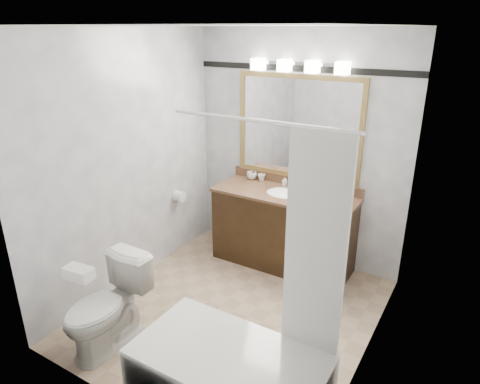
{
  "coord_description": "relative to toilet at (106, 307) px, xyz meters",
  "views": [
    {
      "loc": [
        1.77,
        -2.83,
        2.49
      ],
      "look_at": [
        -0.15,
        0.35,
        1.05
      ],
      "focal_mm": 32.0,
      "sensor_mm": 36.0,
      "label": 1
    }
  ],
  "objects": [
    {
      "name": "tp_roll",
      "position": [
        -0.49,
        1.58,
        0.32
      ],
      "size": [
        0.11,
        0.12,
        0.12
      ],
      "primitive_type": "cylinder",
      "rotation": [
        0.0,
        1.57,
        0.0
      ],
      "color": "white",
      "rests_on": "room"
    },
    {
      "name": "accent_stripe",
      "position": [
        0.65,
        2.21,
        1.72
      ],
      "size": [
        2.4,
        0.01,
        0.06
      ],
      "primitive_type": "cube",
      "color": "black",
      "rests_on": "room"
    },
    {
      "name": "bathtub",
      "position": [
        1.2,
        0.02,
        -0.1
      ],
      "size": [
        1.3,
        0.75,
        1.96
      ],
      "color": "white",
      "rests_on": "ground"
    },
    {
      "name": "soap_bottle_b",
      "position": [
        0.7,
        2.14,
        0.52
      ],
      "size": [
        0.09,
        0.09,
        0.09
      ],
      "primitive_type": "imported",
      "rotation": [
        0.0,
        0.0,
        0.29
      ],
      "color": "white",
      "rests_on": "vanity"
    },
    {
      "name": "vanity_light_bar",
      "position": [
        0.65,
        2.15,
        1.76
      ],
      "size": [
        1.02,
        0.14,
        0.12
      ],
      "color": "silver",
      "rests_on": "room"
    },
    {
      "name": "vanity",
      "position": [
        0.65,
        1.94,
        0.06
      ],
      "size": [
        1.53,
        0.58,
        0.97
      ],
      "color": "black",
      "rests_on": "ground"
    },
    {
      "name": "room",
      "position": [
        0.65,
        0.92,
        0.87
      ],
      "size": [
        2.42,
        2.62,
        2.52
      ],
      "color": "tan",
      "rests_on": "ground"
    },
    {
      "name": "toilet",
      "position": [
        0.0,
        0.0,
        0.0
      ],
      "size": [
        0.43,
        0.75,
        0.76
      ],
      "primitive_type": "imported",
      "rotation": [
        0.0,
        0.0,
        -0.01
      ],
      "color": "white",
      "rests_on": "ground"
    },
    {
      "name": "soap_bar",
      "position": [
        0.71,
        2.05,
        0.48
      ],
      "size": [
        0.08,
        0.06,
        0.02
      ],
      "primitive_type": "cube",
      "rotation": [
        0.0,
        0.0,
        -0.24
      ],
      "color": "#EEE7C4",
      "rests_on": "vanity"
    },
    {
      "name": "cup_left",
      "position": [
        0.13,
        2.14,
        0.52
      ],
      "size": [
        0.14,
        0.14,
        0.09
      ],
      "primitive_type": "imported",
      "rotation": [
        0.0,
        0.0,
        -0.36
      ],
      "color": "white",
      "rests_on": "vanity"
    },
    {
      "name": "soap_bottle_a",
      "position": [
        0.55,
        2.14,
        0.52
      ],
      "size": [
        0.04,
        0.05,
        0.09
      ],
      "primitive_type": "imported",
      "rotation": [
        0.0,
        0.0,
        -0.08
      ],
      "color": "white",
      "rests_on": "vanity"
    },
    {
      "name": "mirror",
      "position": [
        0.65,
        2.2,
        1.12
      ],
      "size": [
        1.4,
        0.04,
        1.1
      ],
      "color": "#A7884B",
      "rests_on": "room"
    },
    {
      "name": "coffee_maker",
      "position": [
        1.15,
        1.89,
        0.66
      ],
      "size": [
        0.19,
        0.24,
        0.37
      ],
      "rotation": [
        0.0,
        0.0,
        -0.12
      ],
      "color": "black",
      "rests_on": "vanity"
    },
    {
      "name": "cup_right",
      "position": [
        0.25,
        2.15,
        0.51
      ],
      "size": [
        0.1,
        0.1,
        0.08
      ],
      "primitive_type": "imported",
      "rotation": [
        0.0,
        0.0,
        0.17
      ],
      "color": "white",
      "rests_on": "vanity"
    },
    {
      "name": "tissue_box",
      "position": [
        0.0,
        -0.2,
        0.42
      ],
      "size": [
        0.23,
        0.14,
        0.09
      ],
      "primitive_type": "cube",
      "rotation": [
        0.0,
        0.0,
        0.11
      ],
      "color": "white",
      "rests_on": "toilet"
    }
  ]
}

